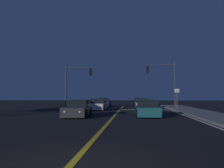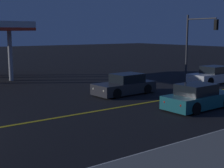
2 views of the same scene
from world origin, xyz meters
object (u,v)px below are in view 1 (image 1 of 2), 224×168
car_following_oncoming_black (139,102)px  car_far_approaching_white (98,105)px  traffic_signal_near_right (165,78)px  street_sign_corner (177,96)px  traffic_signal_far_left (75,79)px  car_distant_tail_navy (104,103)px  car_lead_oncoming_teal (147,109)px  car_side_waiting_charcoal (78,109)px  car_mid_block_silver (142,104)px

car_following_oncoming_black → car_far_approaching_white: 13.03m
traffic_signal_near_right → street_sign_corner: bearing=109.0°
car_following_oncoming_black → traffic_signal_far_left: traffic_signal_far_left is taller
car_following_oncoming_black → car_distant_tail_navy: same height
car_far_approaching_white → car_distant_tail_navy: size_ratio=0.91×
car_lead_oncoming_teal → car_distant_tail_navy: bearing=107.2°
traffic_signal_far_left → street_sign_corner: bearing=-6.5°
car_following_oncoming_black → car_far_approaching_white: same height
car_far_approaching_white → street_sign_corner: bearing=-176.4°
car_far_approaching_white → street_sign_corner: street_sign_corner is taller
car_lead_oncoming_teal → traffic_signal_far_left: (-8.35, 9.89, 3.13)m
car_following_oncoming_black → traffic_signal_near_right: traffic_signal_near_right is taller
traffic_signal_far_left → street_sign_corner: size_ratio=2.25×
car_lead_oncoming_teal → traffic_signal_near_right: 12.16m
car_lead_oncoming_teal → car_side_waiting_charcoal: same height
car_following_oncoming_black → car_lead_oncoming_teal: size_ratio=1.06×
car_side_waiting_charcoal → car_far_approaching_white: bearing=-94.8°
car_side_waiting_charcoal → traffic_signal_near_right: 15.04m
car_mid_block_silver → traffic_signal_near_right: size_ratio=0.76×
car_far_approaching_white → traffic_signal_far_left: traffic_signal_far_left is taller
car_following_oncoming_black → car_distant_tail_navy: size_ratio=0.96×
car_mid_block_silver → car_lead_oncoming_teal: bearing=-92.4°
traffic_signal_near_right → street_sign_corner: (0.97, -2.80, -2.30)m
car_mid_block_silver → street_sign_corner: size_ratio=1.83×
car_side_waiting_charcoal → traffic_signal_near_right: bearing=-128.1°
car_mid_block_silver → traffic_signal_near_right: (2.89, -1.05, 3.39)m
car_following_oncoming_black → car_far_approaching_white: bearing=-115.3°
car_far_approaching_white → street_sign_corner: 9.19m
car_far_approaching_white → traffic_signal_near_right: 9.39m
traffic_signal_far_left → car_mid_block_silver: bearing=16.2°
car_far_approaching_white → car_following_oncoming_black: bearing=-111.7°
car_lead_oncoming_teal → traffic_signal_far_left: size_ratio=0.76×
street_sign_corner → car_mid_block_silver: bearing=135.0°
car_mid_block_silver → car_lead_oncoming_teal: same height
car_side_waiting_charcoal → traffic_signal_far_left: traffic_signal_far_left is taller
car_following_oncoming_black → street_sign_corner: size_ratio=1.81×
car_mid_block_silver → traffic_signal_near_right: traffic_signal_near_right is taller
car_far_approaching_white → traffic_signal_near_right: bearing=-157.5°
car_lead_oncoming_teal → car_distant_tail_navy: size_ratio=0.90×
car_lead_oncoming_teal → street_sign_corner: size_ratio=1.70×
car_following_oncoming_black → car_lead_oncoming_teal: bearing=-92.2°
street_sign_corner → traffic_signal_near_right: bearing=109.0°
car_far_approaching_white → traffic_signal_near_right: size_ratio=0.71×
car_far_approaching_white → car_side_waiting_charcoal: same height
car_following_oncoming_black → car_side_waiting_charcoal: 21.44m
car_following_oncoming_black → car_lead_oncoming_teal: same height
car_far_approaching_white → street_sign_corner: size_ratio=1.71×
car_distant_tail_navy → car_side_waiting_charcoal: (-0.05, -16.80, -0.00)m
car_lead_oncoming_teal → car_side_waiting_charcoal: size_ratio=0.98×
car_mid_block_silver → traffic_signal_far_left: bearing=-165.8°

